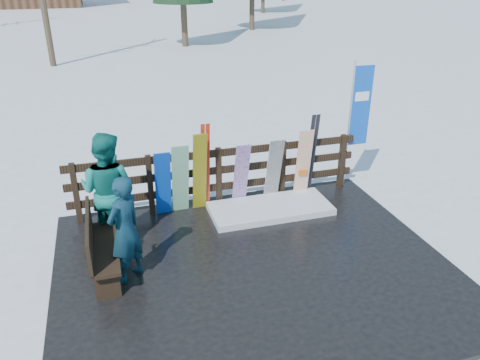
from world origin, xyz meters
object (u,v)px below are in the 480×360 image
object	(u,v)px
bench	(99,245)
snowboard_3	(241,175)
rental_flag	(358,111)
snowboard_0	(163,184)
snowboard_4	(274,170)
person_front	(125,230)
snowboard_1	(180,179)
person_back	(108,190)
snowboard_2	(200,173)
snowboard_5	(303,164)

from	to	relation	value
bench	snowboard_3	world-z (taller)	snowboard_3
snowboard_3	rental_flag	world-z (taller)	rental_flag
snowboard_0	snowboard_3	world-z (taller)	snowboard_0
snowboard_3	snowboard_4	xyz separation A→B (m)	(0.65, -0.00, 0.01)
snowboard_3	snowboard_4	bearing A→B (deg)	-0.00
bench	person_front	xyz separation A→B (m)	(0.39, -0.21, 0.31)
snowboard_1	person_back	xyz separation A→B (m)	(-1.27, -0.65, 0.26)
snowboard_2	snowboard_5	bearing A→B (deg)	0.00
snowboard_2	person_front	bearing A→B (deg)	-130.18
bench	snowboard_1	bearing A→B (deg)	45.47
snowboard_2	snowboard_0	bearing A→B (deg)	180.00
snowboard_0	bench	bearing A→B (deg)	-127.75
snowboard_1	person_front	size ratio (longest dim) A/B	0.89
snowboard_4	person_back	bearing A→B (deg)	-168.05
bench	snowboard_0	world-z (taller)	snowboard_0
snowboard_1	snowboard_3	distance (m)	1.15
snowboard_0	snowboard_1	size ratio (longest dim) A/B	0.92
snowboard_4	snowboard_2	bearing A→B (deg)	180.00
bench	snowboard_2	world-z (taller)	snowboard_2
snowboard_1	rental_flag	size ratio (longest dim) A/B	0.56
snowboard_0	snowboard_4	distance (m)	2.12
snowboard_1	person_front	world-z (taller)	person_front
bench	rental_flag	xyz separation A→B (m)	(5.14, 1.78, 1.09)
bench	snowboard_3	xyz separation A→B (m)	(2.64, 1.51, 0.14)
snowboard_2	snowboard_3	bearing A→B (deg)	0.00
snowboard_1	bench	bearing A→B (deg)	-134.53
snowboard_3	snowboard_5	bearing A→B (deg)	0.00
snowboard_3	person_front	distance (m)	2.83
bench	person_back	xyz separation A→B (m)	(0.22, 0.86, 0.45)
bench	person_back	world-z (taller)	person_back
snowboard_3	rental_flag	size ratio (longest dim) A/B	0.52
snowboard_0	snowboard_3	xyz separation A→B (m)	(1.47, 0.00, -0.00)
bench	snowboard_4	size ratio (longest dim) A/B	1.11
snowboard_1	rental_flag	bearing A→B (deg)	4.22
snowboard_3	rental_flag	bearing A→B (deg)	6.15
snowboard_2	snowboard_4	xyz separation A→B (m)	(1.44, -0.00, -0.14)
snowboard_4	person_back	world-z (taller)	person_back
snowboard_4	rental_flag	size ratio (longest dim) A/B	0.52
bench	person_front	world-z (taller)	person_front
rental_flag	person_back	distance (m)	5.05
snowboard_3	snowboard_0	bearing A→B (deg)	-180.00
snowboard_3	person_back	distance (m)	2.52
snowboard_1	snowboard_5	distance (m)	2.42
snowboard_3	snowboard_2	bearing A→B (deg)	-180.00
snowboard_1	person_front	distance (m)	2.04
snowboard_4	rental_flag	bearing A→B (deg)	8.30
snowboard_2	person_front	size ratio (longest dim) A/B	0.99
snowboard_5	rental_flag	bearing A→B (deg)	12.28
snowboard_4	rental_flag	world-z (taller)	rental_flag
snowboard_1	person_front	xyz separation A→B (m)	(-1.09, -1.72, 0.11)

